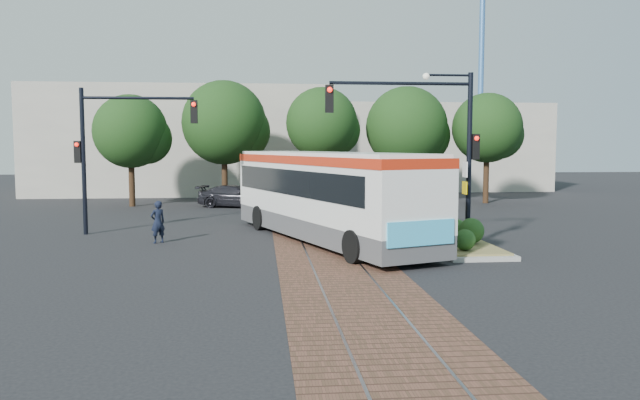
{
  "coord_description": "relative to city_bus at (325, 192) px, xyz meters",
  "views": [
    {
      "loc": [
        -2.29,
        -22.36,
        3.66
      ],
      "look_at": [
        -0.04,
        1.07,
        1.6
      ],
      "focal_mm": 35.0,
      "sensor_mm": 36.0,
      "label": 1
    }
  ],
  "objects": [
    {
      "name": "trackbed",
      "position": [
        -0.19,
        2.67,
        -1.89
      ],
      "size": [
        3.6,
        40.0,
        0.02
      ],
      "color": "brown",
      "rests_on": "ground"
    },
    {
      "name": "tree_row",
      "position": [
        1.02,
        15.09,
        2.95
      ],
      "size": [
        26.4,
        5.6,
        7.67
      ],
      "color": "#382314",
      "rests_on": "ground"
    },
    {
      "name": "ground",
      "position": [
        -0.19,
        -1.33,
        -1.9
      ],
      "size": [
        120.0,
        120.0,
        0.0
      ],
      "primitive_type": "plane",
      "color": "black",
      "rests_on": "ground"
    },
    {
      "name": "signal_pole_left",
      "position": [
        -8.56,
        2.66,
        1.97
      ],
      "size": [
        4.99,
        0.34,
        6.0
      ],
      "color": "black",
      "rests_on": "ground"
    },
    {
      "name": "city_bus",
      "position": [
        0.0,
        0.0,
        0.0
      ],
      "size": [
        6.87,
        12.86,
        3.41
      ],
      "rotation": [
        0.0,
        0.0,
        0.35
      ],
      "color": "#464648",
      "rests_on": "ground"
    },
    {
      "name": "signal_pole_main",
      "position": [
        3.67,
        -2.14,
        2.26
      ],
      "size": [
        5.49,
        0.46,
        6.0
      ],
      "color": "black",
      "rests_on": "ground"
    },
    {
      "name": "crane",
      "position": [
        17.81,
        32.67,
        8.98
      ],
      "size": [
        8.0,
        0.5,
        18.0
      ],
      "color": "#3F72B2",
      "rests_on": "ground"
    },
    {
      "name": "traffic_island",
      "position": [
        4.63,
        -2.23,
        -1.57
      ],
      "size": [
        2.2,
        5.2,
        1.13
      ],
      "color": "gray",
      "rests_on": "ground"
    },
    {
      "name": "warehouses",
      "position": [
        -0.72,
        27.42,
        1.91
      ],
      "size": [
        40.0,
        13.0,
        8.0
      ],
      "color": "#ADA899",
      "rests_on": "ground"
    },
    {
      "name": "parked_car",
      "position": [
        -3.95,
        13.54,
        -1.25
      ],
      "size": [
        4.84,
        3.04,
        1.31
      ],
      "primitive_type": "imported",
      "rotation": [
        0.0,
        0.0,
        1.28
      ],
      "color": "black",
      "rests_on": "ground"
    },
    {
      "name": "officer",
      "position": [
        -6.33,
        0.02,
        -1.1
      ],
      "size": [
        0.69,
        0.65,
        1.59
      ],
      "primitive_type": "imported",
      "rotation": [
        0.0,
        0.0,
        3.77
      ],
      "color": "black",
      "rests_on": "ground"
    }
  ]
}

